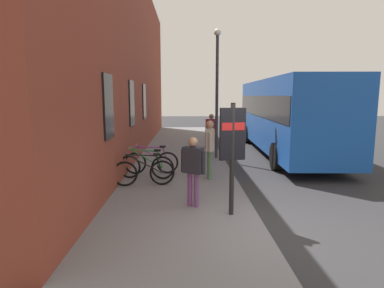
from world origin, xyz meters
TOP-DOWN VIEW (x-y plane):
  - ground at (6.00, -1.00)m, footprint 60.00×60.00m
  - sidewalk_pavement at (8.00, 1.75)m, footprint 24.00×3.50m
  - station_facade at (8.99, 3.80)m, footprint 22.00×0.65m
  - bicycle_leaning_wall at (2.91, 2.76)m, footprint 0.48×1.77m
  - bicycle_end_of_row at (3.68, 2.79)m, footprint 0.48×1.76m
  - bicycle_beside_lamp at (4.33, 2.68)m, footprint 0.48×1.77m
  - transit_info_sign at (0.62, 0.58)m, footprint 0.18×0.56m
  - city_bus at (8.57, -3.00)m, footprint 10.59×2.94m
  - pedestrian_by_facade at (1.14, 1.40)m, footprint 0.43×0.55m
  - pedestrian_near_bus at (8.92, 0.36)m, footprint 0.48×0.55m
  - pedestrian_crossing_street at (3.71, 0.83)m, footprint 0.68×0.27m
  - street_lamp at (7.02, 0.30)m, footprint 0.28×0.28m

SIDE VIEW (x-z plane):
  - ground at x=6.00m, z-range 0.00..0.00m
  - sidewalk_pavement at x=8.00m, z-range 0.00..0.12m
  - bicycle_end_of_row at x=3.68m, z-range 0.02..1.00m
  - bicycle_beside_lamp at x=4.33m, z-range 0.02..1.00m
  - bicycle_leaning_wall at x=2.91m, z-range 0.02..1.00m
  - pedestrian_by_facade at x=1.14m, z-range 0.30..1.92m
  - pedestrian_near_bus at x=8.92m, z-range 0.31..2.02m
  - pedestrian_crossing_street at x=3.71m, z-range 0.32..2.12m
  - transit_info_sign at x=0.62m, z-range 0.52..2.92m
  - city_bus at x=8.57m, z-range 0.24..3.59m
  - street_lamp at x=7.02m, z-range 0.60..5.74m
  - station_facade at x=8.99m, z-range 0.00..8.20m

